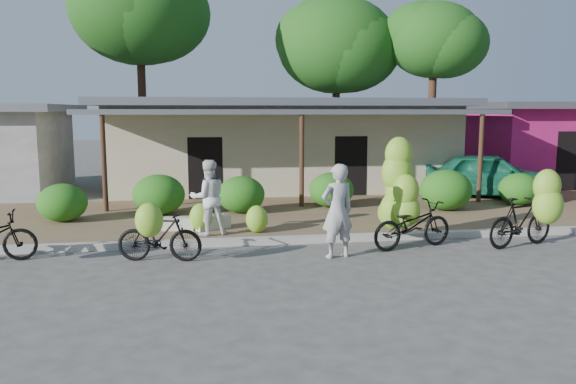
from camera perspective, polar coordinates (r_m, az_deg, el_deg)
name	(u,v)px	position (r m, az deg, el deg)	size (l,w,h in m)	color
ground	(357,266)	(10.87, 7.02, -7.42)	(100.00, 100.00, 0.00)	#4A4745
sidewalk	(308,215)	(15.61, 2.09, -2.35)	(60.00, 6.00, 0.12)	brown
curb	(333,238)	(12.73, 4.60, -4.72)	(60.00, 0.25, 0.15)	#A8A399
shop_main	(280,143)	(21.23, -0.87, 4.98)	(13.00, 8.50, 3.35)	beige
shop_pink	(535,142)	(24.98, 23.82, 4.65)	(6.00, 6.00, 3.25)	#C11D5F
tree_far_center	(135,7)	(26.73, -15.30, 17.64)	(6.05, 6.00, 9.72)	#43261B
tree_center_right	(332,43)	(27.58, 4.52, 14.81)	(5.71, 5.63, 8.25)	#43261B
tree_near_right	(429,38)	(26.90, 14.15, 14.90)	(4.39, 4.20, 7.81)	#43261B
hedge_0	(62,203)	(15.43, -21.95, -1.01)	(1.25, 1.13, 0.98)	#135212
hedge_1	(159,195)	(15.65, -12.99, -0.26)	(1.41, 1.27, 1.10)	#135212
hedge_2	(241,195)	(15.58, -4.78, -0.26)	(1.31, 1.18, 1.02)	#135212
hedge_3	(331,190)	(16.50, 4.44, 0.22)	(1.31, 1.18, 1.03)	#135212
hedge_4	(446,190)	(16.57, 15.75, 0.20)	(1.48, 1.34, 1.16)	#135212
hedge_5	(519,189)	(18.27, 22.43, 0.30)	(1.23, 1.11, 0.96)	#135212
bike_left	(158,234)	(11.15, -13.07, -4.17)	(1.72, 1.24, 1.27)	black
bike_center	(405,205)	(12.42, 11.83, -1.27)	(2.06, 1.42, 2.37)	black
bike_right	(529,215)	(12.98, 23.26, -2.14)	(1.89, 1.40, 1.75)	black
loose_banana_a	(201,217)	(13.37, -8.85, -2.54)	(0.53, 0.45, 0.66)	#81C631
loose_banana_b	(257,219)	(13.04, -3.18, -2.76)	(0.51, 0.44, 0.64)	#81C631
loose_banana_c	(388,213)	(14.06, 10.12, -2.07)	(0.51, 0.44, 0.64)	#81C631
sack_near	(212,223)	(13.59, -7.77, -3.10)	(0.85, 0.40, 0.30)	beige
sack_far	(179,224)	(13.65, -11.02, -3.18)	(0.75, 0.38, 0.28)	beige
vendor	(337,211)	(11.23, 5.04, -1.93)	(0.69, 0.45, 1.90)	#999999
bystander	(208,198)	(12.84, -8.11, -0.56)	(0.84, 0.65, 1.72)	silver
teal_van	(490,175)	(19.56, 19.86, 1.63)	(1.71, 4.26, 1.45)	#17684A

